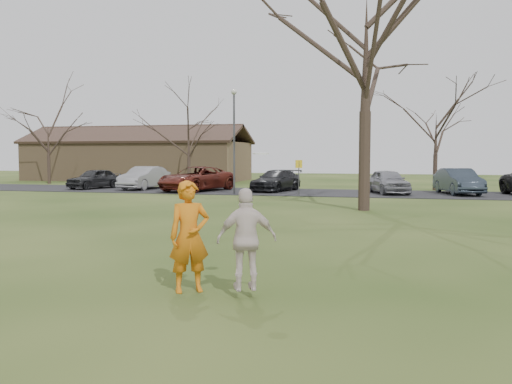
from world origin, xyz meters
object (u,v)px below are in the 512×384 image
at_px(lamp_post, 234,128).
at_px(big_tree, 366,44).
at_px(car_2, 196,179).
at_px(car_3, 276,180).
at_px(car_5, 458,181).
at_px(car_4, 388,181).
at_px(building, 138,159).
at_px(player_defender, 189,236).
at_px(car_0, 95,178).
at_px(car_1, 144,178).
at_px(catching_play, 247,239).

relative_size(lamp_post, big_tree, 0.45).
distance_m(car_2, car_3, 5.16).
height_order(car_2, big_tree, big_tree).
xyz_separation_m(car_3, car_5, (11.09, -0.07, 0.09)).
bearing_deg(car_4, building, 132.26).
distance_m(player_defender, car_3, 25.42).
bearing_deg(car_3, car_0, -163.19).
bearing_deg(player_defender, car_4, 49.79).
height_order(car_4, building, building).
relative_size(player_defender, car_4, 0.45).
bearing_deg(car_3, car_2, -152.81).
distance_m(car_0, car_4, 19.81).
bearing_deg(player_defender, car_5, 41.06).
bearing_deg(car_1, player_defender, -58.25).
distance_m(car_2, car_4, 12.08).
xyz_separation_m(car_3, big_tree, (6.08, -10.55, 6.28)).
bearing_deg(player_defender, car_3, 65.87).
bearing_deg(car_5, car_2, 170.63).
bearing_deg(car_4, car_3, 157.47).
xyz_separation_m(car_1, big_tree, (15.23, -10.32, 6.19)).
height_order(player_defender, car_0, player_defender).
xyz_separation_m(car_1, car_5, (20.25, 0.16, -0.00)).
distance_m(car_1, car_4, 16.19).
bearing_deg(car_2, car_1, -174.31).
relative_size(car_5, building, 0.23).
relative_size(car_0, car_1, 0.87).
bearing_deg(lamp_post, catching_play, -73.04).
height_order(car_3, car_4, car_4).
height_order(car_0, catching_play, catching_play).
xyz_separation_m(car_2, lamp_post, (3.11, -1.90, 3.14)).
xyz_separation_m(player_defender, lamp_post, (-5.71, 22.09, 3.00)).
bearing_deg(car_4, player_defender, -115.77).
relative_size(car_2, car_5, 1.22).
bearing_deg(car_0, car_2, 12.70).
relative_size(car_0, catching_play, 1.79).
distance_m(player_defender, car_0, 29.65).
height_order(car_0, car_5, car_5).
bearing_deg(car_1, car_0, -170.66).
distance_m(car_0, catching_play, 30.40).
relative_size(car_3, car_4, 1.09).
xyz_separation_m(building, lamp_post, (14.00, -15.50, 2.04)).
height_order(car_0, car_4, car_4).
xyz_separation_m(player_defender, car_2, (-8.83, 23.99, -0.14)).
bearing_deg(car_5, car_4, 173.23).
height_order(car_3, big_tree, big_tree).
bearing_deg(lamp_post, car_4, 15.74).
bearing_deg(car_3, building, 156.32).
bearing_deg(car_2, catching_play, -49.46).
bearing_deg(car_2, car_3, 31.10).
distance_m(car_5, catching_play, 26.00).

